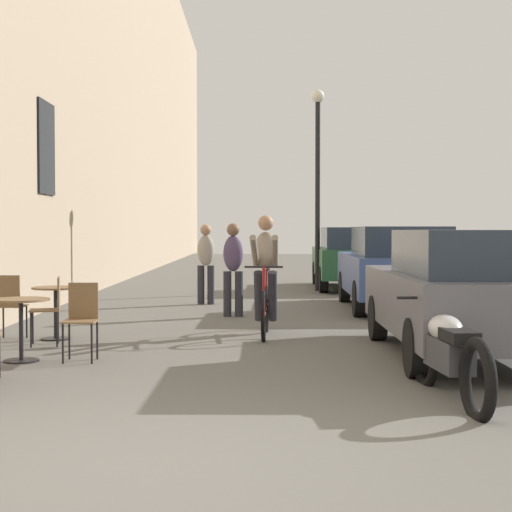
% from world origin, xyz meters
% --- Properties ---
extents(ground_plane, '(88.00, 88.00, 0.00)m').
position_xyz_m(ground_plane, '(0.00, 0.00, 0.00)').
color(ground_plane, '#5B5954').
extents(building_facade_left, '(0.54, 68.00, 13.07)m').
position_xyz_m(building_facade_left, '(-3.45, 14.00, 6.53)').
color(building_facade_left, tan).
rests_on(building_facade_left, ground_plane).
extents(cafe_table_mid, '(0.64, 0.64, 0.72)m').
position_xyz_m(cafe_table_mid, '(-2.01, 4.13, 0.52)').
color(cafe_table_mid, black).
rests_on(cafe_table_mid, ground_plane).
extents(cafe_chair_mid_toward_street, '(0.38, 0.38, 0.89)m').
position_xyz_m(cafe_chair_mid_toward_street, '(-1.34, 4.21, 0.52)').
color(cafe_chair_mid_toward_street, black).
rests_on(cafe_chair_mid_toward_street, ground_plane).
extents(cafe_table_far, '(0.64, 0.64, 0.72)m').
position_xyz_m(cafe_table_far, '(-2.08, 5.98, 0.52)').
color(cafe_table_far, black).
rests_on(cafe_table_far, ground_plane).
extents(cafe_chair_far_toward_street, '(0.38, 0.38, 0.89)m').
position_xyz_m(cafe_chair_far_toward_street, '(-2.69, 5.91, 0.52)').
color(cafe_chair_far_toward_street, black).
rests_on(cafe_chair_far_toward_street, ground_plane).
extents(cafe_chair_far_toward_wall, '(0.45, 0.45, 0.89)m').
position_xyz_m(cafe_chair_far_toward_wall, '(-2.01, 5.43, 0.52)').
color(cafe_chair_far_toward_wall, black).
rests_on(cafe_chair_far_toward_wall, ground_plane).
extents(cyclist_on_bicycle, '(0.52, 1.76, 1.74)m').
position_xyz_m(cyclist_on_bicycle, '(0.80, 6.46, 0.81)').
color(cyclist_on_bicycle, black).
rests_on(cyclist_on_bicycle, ground_plane).
extents(pedestrian_near, '(0.35, 0.25, 1.61)m').
position_xyz_m(pedestrian_near, '(0.27, 8.87, 0.91)').
color(pedestrian_near, '#26262D').
rests_on(pedestrian_near, ground_plane).
extents(pedestrian_mid, '(0.35, 0.25, 1.61)m').
position_xyz_m(pedestrian_mid, '(-0.34, 11.16, 0.90)').
color(pedestrian_mid, '#26262D').
rests_on(pedestrian_mid, ground_plane).
extents(street_lamp, '(0.32, 0.32, 4.90)m').
position_xyz_m(street_lamp, '(2.17, 14.67, 3.11)').
color(street_lamp, black).
rests_on(street_lamp, ground_plane).
extents(parked_car_nearest, '(1.82, 4.24, 1.50)m').
position_xyz_m(parked_car_nearest, '(3.11, 4.40, 0.78)').
color(parked_car_nearest, '#595960').
rests_on(parked_car_nearest, ground_plane).
extents(parked_car_second, '(1.92, 4.41, 1.56)m').
position_xyz_m(parked_car_second, '(3.29, 10.11, 0.81)').
color(parked_car_second, '#384C84').
rests_on(parked_car_second, ground_plane).
extents(parked_car_third, '(1.91, 4.40, 1.56)m').
position_xyz_m(parked_car_third, '(3.12, 15.42, 0.81)').
color(parked_car_third, '#23512D').
rests_on(parked_car_third, ground_plane).
extents(parked_motorcycle, '(0.62, 2.15, 0.92)m').
position_xyz_m(parked_motorcycle, '(2.38, 2.09, 0.40)').
color(parked_motorcycle, black).
rests_on(parked_motorcycle, ground_plane).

